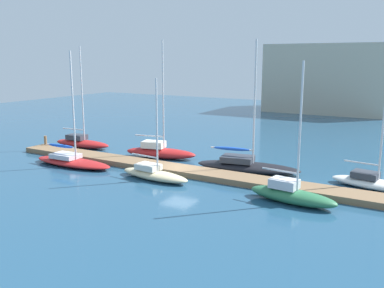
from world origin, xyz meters
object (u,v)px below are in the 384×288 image
object	(u,v)px
sailboat_2	(160,151)
sailboat_5	(291,194)
sailboat_4	(246,165)
harbor_building_distant	(331,78)
sailboat_6	(373,182)
sailboat_1	(72,160)
sailboat_3	(154,173)
sailboat_0	(81,142)

from	to	relation	value
sailboat_2	sailboat_5	bearing A→B (deg)	-34.76
sailboat_2	sailboat_4	distance (m)	8.76
sailboat_4	harbor_building_distant	distance (m)	44.49
sailboat_5	sailboat_6	xyz separation A→B (m)	(4.05, 5.85, -0.11)
sailboat_1	sailboat_4	bearing A→B (deg)	21.50
sailboat_4	harbor_building_distant	bearing A→B (deg)	84.57
sailboat_2	sailboat_1	bearing A→B (deg)	-140.41
sailboat_3	sailboat_0	bearing A→B (deg)	160.91
sailboat_4	sailboat_5	distance (m)	7.82
sailboat_4	sailboat_6	world-z (taller)	sailboat_4
sailboat_0	sailboat_5	world-z (taller)	sailboat_0
sailboat_0	sailboat_4	xyz separation A→B (m)	(18.40, -0.25, -0.03)
sailboat_6	sailboat_4	bearing A→B (deg)	-170.29
sailboat_5	harbor_building_distant	xyz separation A→B (m)	(-8.46, 49.70, 5.07)
sailboat_3	sailboat_5	world-z (taller)	sailboat_5
sailboat_5	sailboat_1	bearing A→B (deg)	-173.23
sailboat_5	sailboat_6	bearing A→B (deg)	61.69
sailboat_1	sailboat_4	xyz separation A→B (m)	(13.66, 5.74, 0.07)
sailboat_1	sailboat_0	bearing A→B (deg)	127.05
sailboat_1	sailboat_4	size ratio (longest dim) A/B	0.92
sailboat_0	sailboat_6	distance (m)	27.89
sailboat_2	sailboat_3	world-z (taller)	sailboat_2
sailboat_3	sailboat_2	bearing A→B (deg)	125.53
sailboat_3	harbor_building_distant	xyz separation A→B (m)	(2.16, 49.69, 5.20)
sailboat_0	sailboat_1	size ratio (longest dim) A/B	1.06
sailboat_3	harbor_building_distant	size ratio (longest dim) A/B	0.38
sailboat_3	sailboat_4	xyz separation A→B (m)	(5.18, 5.61, 0.06)
sailboat_4	sailboat_5	size ratio (longest dim) A/B	1.18
sailboat_5	sailboat_0	bearing A→B (deg)	172.57
sailboat_2	sailboat_6	world-z (taller)	sailboat_2
sailboat_3	sailboat_5	bearing A→B (deg)	4.79
sailboat_2	sailboat_4	bearing A→B (deg)	-14.44
sailboat_4	sailboat_1	bearing A→B (deg)	-166.53
sailboat_2	sailboat_3	bearing A→B (deg)	-71.08
sailboat_6	harbor_building_distant	bearing A→B (deg)	114.16
sailboat_5	harbor_building_distant	bearing A→B (deg)	106.03
sailboat_3	sailboat_5	xyz separation A→B (m)	(10.62, -0.00, 0.14)
sailboat_6	sailboat_3	bearing A→B (deg)	-150.02
sailboat_3	harbor_building_distant	bearing A→B (deg)	92.30
sailboat_5	sailboat_2	bearing A→B (deg)	163.43
sailboat_4	sailboat_3	bearing A→B (deg)	-142.07
sailboat_1	sailboat_5	size ratio (longest dim) A/B	1.08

